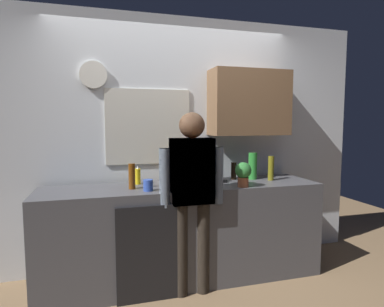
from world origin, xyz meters
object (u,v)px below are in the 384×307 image
dish_soap (138,176)px  mixing_bowl (175,178)px  person_guest (192,188)px  bottle_olive_oil (271,168)px  bottle_clear_soda (253,166)px  person_at_sink (192,188)px  bottle_green_wine (190,171)px  cup_blue_mug (148,185)px  potted_plant (243,173)px  bottle_amber_beer (132,176)px  bottle_dark_sauce (234,171)px  coffee_maker (214,167)px

dish_soap → mixing_bowl: bearing=1.0°
dish_soap → person_guest: person_guest is taller
bottle_olive_oil → bottle_clear_soda: bearing=142.4°
dish_soap → person_at_sink: 0.62m
mixing_bowl → bottle_green_wine: bearing=-72.7°
bottle_olive_oil → cup_blue_mug: bottle_olive_oil is taller
bottle_green_wine → dish_soap: bearing=149.7°
bottle_clear_soda → dish_soap: bearing=177.7°
cup_blue_mug → potted_plant: 0.88m
potted_plant → bottle_amber_beer: bearing=169.1°
bottle_dark_sauce → bottle_olive_oil: size_ratio=0.72×
bottle_clear_soda → coffee_maker: bearing=179.9°
bottle_dark_sauce → mixing_bowl: 0.63m
dish_soap → person_guest: (0.41, -0.47, -0.05)m
cup_blue_mug → mixing_bowl: size_ratio=0.45×
person_guest → coffee_maker: bearing=-95.5°
person_at_sink → bottle_clear_soda: bearing=21.7°
bottle_olive_oil → bottle_clear_soda: 0.19m
bottle_dark_sauce → potted_plant: size_ratio=0.78×
mixing_bowl → potted_plant: potted_plant is taller
bottle_clear_soda → person_at_sink: 0.89m
bottle_olive_oil → bottle_green_wine: 0.90m
cup_blue_mug → person_guest: size_ratio=0.06×
bottle_amber_beer → bottle_green_wine: 0.53m
bottle_olive_oil → potted_plant: size_ratio=1.09×
coffee_maker → bottle_olive_oil: coffee_maker is taller
potted_plant → person_guest: 0.52m
bottle_amber_beer → cup_blue_mug: size_ratio=2.30×
bottle_clear_soda → cup_blue_mug: 1.18m
bottle_green_wine → potted_plant: bearing=-16.7°
person_at_sink → person_guest: same height
coffee_maker → bottle_green_wine: coffee_maker is taller
bottle_green_wine → dish_soap: (-0.45, 0.27, -0.07)m
coffee_maker → bottle_green_wine: bearing=-144.4°
bottle_clear_soda → mixing_bowl: bottle_clear_soda is taller
bottle_green_wine → person_guest: 0.24m
bottle_clear_soda → dish_soap: 1.20m
mixing_bowl → person_guest: size_ratio=0.14×
coffee_maker → bottle_olive_oil: (0.58, -0.12, -0.02)m
coffee_maker → bottle_clear_soda: bearing=-0.1°
potted_plant → person_guest: bearing=-173.3°
bottle_clear_soda → bottle_green_wine: bearing=-163.6°
bottle_clear_soda → person_guest: bearing=-151.9°
cup_blue_mug → person_guest: 0.38m
bottle_dark_sauce → cup_blue_mug: bottle_dark_sauce is taller
cup_blue_mug → potted_plant: bearing=-4.6°
coffee_maker → person_at_sink: (-0.35, -0.42, -0.12)m
bottle_dark_sauce → mixing_bowl: bearing=178.5°
bottle_olive_oil → cup_blue_mug: bearing=-172.4°
bottle_dark_sauce → bottle_clear_soda: bearing=-10.8°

